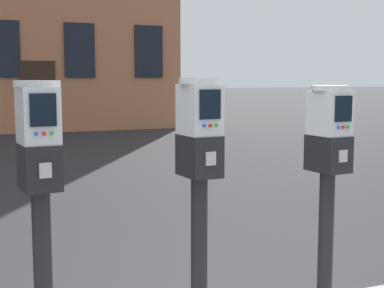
{
  "coord_description": "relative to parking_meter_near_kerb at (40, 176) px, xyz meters",
  "views": [
    {
      "loc": [
        -1.37,
        -2.82,
        1.61
      ],
      "look_at": [
        -0.2,
        -0.03,
        1.25
      ],
      "focal_mm": 52.41,
      "sensor_mm": 36.0,
      "label": 1
    }
  ],
  "objects": [
    {
      "name": "parking_meter_near_kerb",
      "position": [
        0.0,
        0.0,
        0.0
      ],
      "size": [
        0.23,
        0.26,
        1.45
      ],
      "rotation": [
        0.0,
        0.0,
        -1.49
      ],
      "color": "black",
      "rests_on": "sidewalk_slab"
    },
    {
      "name": "parking_meter_twin_adjacent",
      "position": [
        0.82,
        0.0,
        0.01
      ],
      "size": [
        0.23,
        0.26,
        1.47
      ],
      "rotation": [
        0.0,
        0.0,
        -1.49
      ],
      "color": "black",
      "rests_on": "sidewalk_slab"
    },
    {
      "name": "parking_meter_end_of_row",
      "position": [
        1.65,
        -0.0,
        -0.02
      ],
      "size": [
        0.23,
        0.26,
        1.42
      ],
      "rotation": [
        0.0,
        0.0,
        -1.49
      ],
      "color": "black",
      "rests_on": "sidewalk_slab"
    }
  ]
}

